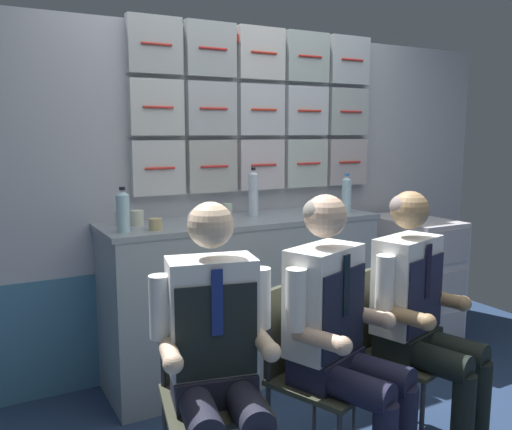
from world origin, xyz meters
The scene contains 17 objects.
galley_bulkhead centered at (0.02, 1.37, 1.12)m, with size 4.20×0.14×2.17m.
galley_counter centered at (-0.11, 1.09, 0.50)m, with size 1.71×0.53×0.99m.
service_trolley centered at (1.16, 0.94, 0.49)m, with size 0.40×0.65×0.91m.
folding_chair_left centered at (-0.74, 0.17, 0.52)m, with size 0.48×0.48×0.85m.
crew_member_left centered at (-0.78, 0.01, 0.68)m, with size 0.50×0.64×1.25m.
folding_chair_center centered at (-0.29, 0.10, 0.52)m, with size 0.52×0.52×0.85m.
crew_member_center centered at (-0.23, -0.05, 0.69)m, with size 0.54×0.67×1.25m.
folding_chair_right centered at (0.22, 0.13, 0.52)m, with size 0.50×0.50×0.85m.
crew_member_right centered at (0.27, -0.02, 0.68)m, with size 0.51×0.65×1.24m.
water_bottle_tall centered at (-0.01, 1.13, 1.14)m, with size 0.06×0.06×0.30m.
water_bottle_blue_cap centered at (-0.87, 0.98, 1.10)m, with size 0.07×0.07×0.24m.
water_bottle_short centered at (0.60, 0.99, 1.11)m, with size 0.06×0.06×0.26m.
espresso_cup_small centered at (-0.70, 0.95, 1.03)m, with size 0.07×0.07×0.06m.
paper_cup_blue centered at (-0.13, 1.25, 1.03)m, with size 0.06×0.06×0.07m.
coffee_cup_white centered at (-0.82, 1.20, 1.03)m, with size 0.06×0.06×0.08m.
coffee_cup_spare centered at (-0.74, 1.15, 1.04)m, with size 0.07×0.07×0.08m.
snack_banana centered at (0.42, 1.06, 1.01)m, with size 0.17×0.10×0.04m.
Camera 1 is at (-1.59, -1.79, 1.51)m, focal length 37.87 mm.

